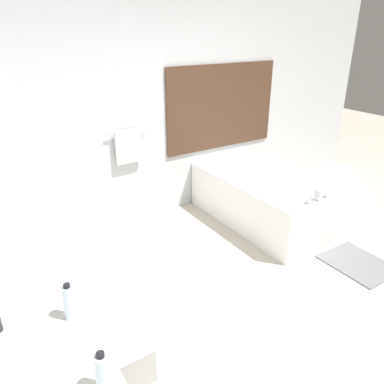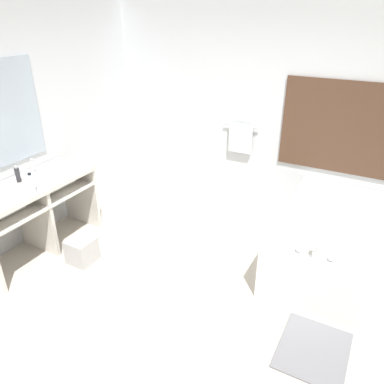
{
  "view_description": "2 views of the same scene",
  "coord_description": "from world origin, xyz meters",
  "px_view_note": "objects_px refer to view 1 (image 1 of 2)",
  "views": [
    {
      "loc": [
        -1.95,
        -1.81,
        2.28
      ],
      "look_at": [
        -0.27,
        0.82,
        0.88
      ],
      "focal_mm": 35.0,
      "sensor_mm": 36.0,
      "label": 1
    },
    {
      "loc": [
        1.41,
        -2.42,
        2.58
      ],
      "look_at": [
        -0.29,
        0.76,
        0.78
      ],
      "focal_mm": 35.0,
      "sensor_mm": 36.0,
      "label": 2
    }
  ],
  "objects_px": {
    "water_bottle_1": "(103,373)",
    "waste_bin": "(130,361)",
    "water_bottle_2": "(69,302)",
    "bathtub": "(263,196)"
  },
  "relations": [
    {
      "from": "bathtub",
      "to": "water_bottle_1",
      "type": "distance_m",
      "value": 3.44
    },
    {
      "from": "water_bottle_1",
      "to": "water_bottle_2",
      "type": "height_order",
      "value": "water_bottle_2"
    },
    {
      "from": "bathtub",
      "to": "water_bottle_1",
      "type": "bearing_deg",
      "value": -144.61
    },
    {
      "from": "bathtub",
      "to": "water_bottle_1",
      "type": "xyz_separation_m",
      "value": [
        -2.75,
        -1.96,
        0.63
      ]
    },
    {
      "from": "water_bottle_2",
      "to": "waste_bin",
      "type": "bearing_deg",
      "value": 26.66
    },
    {
      "from": "water_bottle_1",
      "to": "waste_bin",
      "type": "bearing_deg",
      "value": 61.56
    },
    {
      "from": "bathtub",
      "to": "waste_bin",
      "type": "height_order",
      "value": "bathtub"
    },
    {
      "from": "bathtub",
      "to": "water_bottle_2",
      "type": "relative_size",
      "value": 8.3
    },
    {
      "from": "water_bottle_1",
      "to": "water_bottle_2",
      "type": "xyz_separation_m",
      "value": [
        0.01,
        0.51,
        0.0
      ]
    },
    {
      "from": "water_bottle_2",
      "to": "waste_bin",
      "type": "height_order",
      "value": "water_bottle_2"
    }
  ]
}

